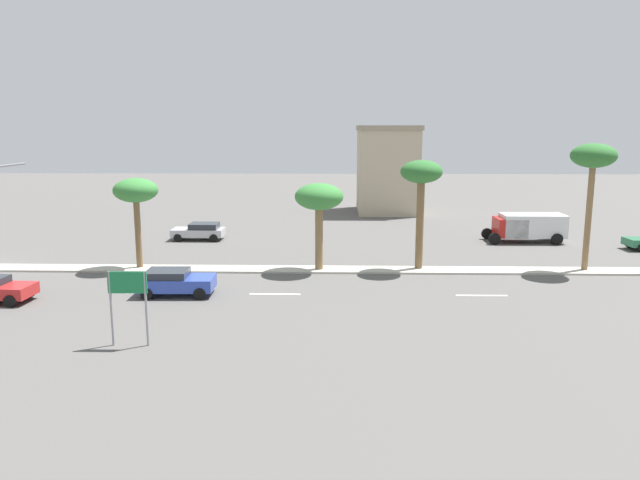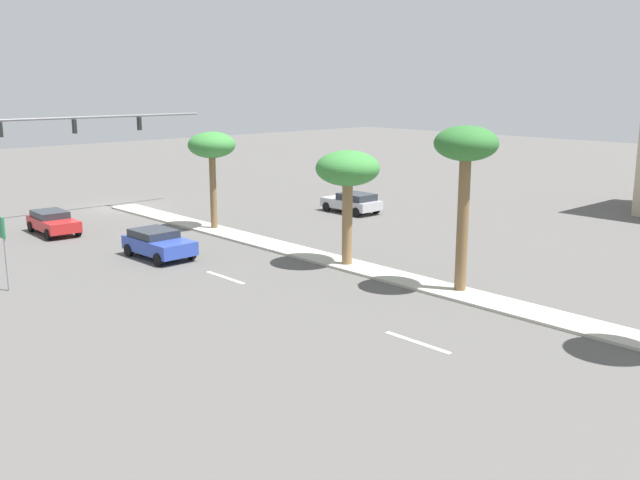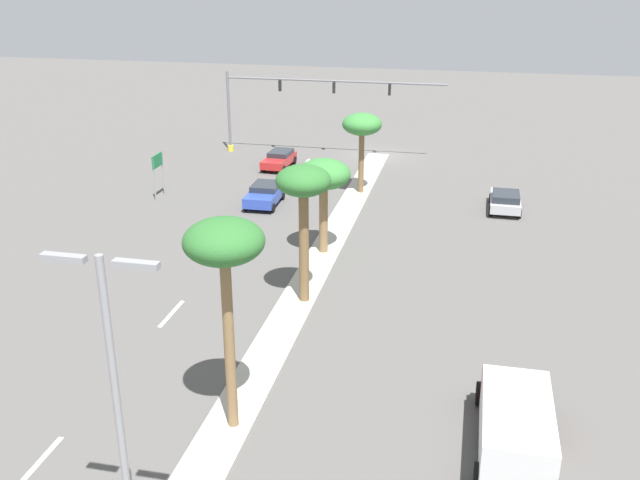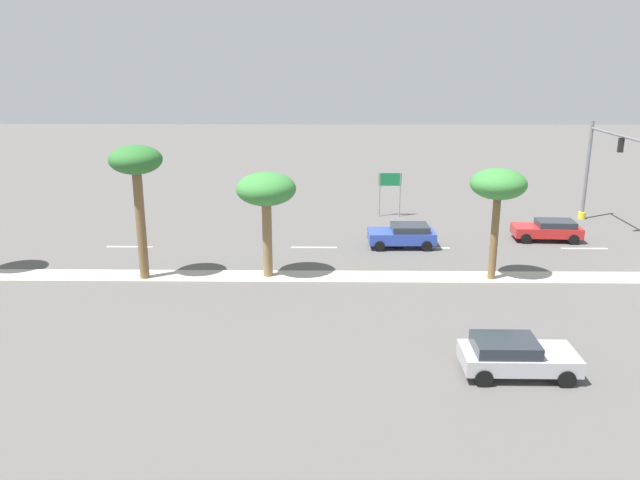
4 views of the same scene
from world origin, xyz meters
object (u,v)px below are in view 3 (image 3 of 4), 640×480
at_px(palm_tree_trailing, 224,250).
at_px(sedan_red_rear, 279,159).
at_px(box_truck, 515,421).
at_px(sedan_silver_near, 505,200).
at_px(directional_road_sign, 158,166).
at_px(street_lamp_outboard, 117,402).
at_px(palm_tree_front, 324,177).
at_px(sedan_blue_center, 265,194).
at_px(traffic_signal_gantry, 286,101).
at_px(palm_tree_outboard, 362,126).
at_px(palm_tree_center, 303,189).

bearing_deg(palm_tree_trailing, sedan_red_rear, -77.36).
bearing_deg(box_truck, sedan_silver_near, -90.62).
xyz_separation_m(directional_road_sign, street_lamp_outboard, (-13.46, 31.54, 3.41)).
bearing_deg(palm_tree_front, box_truck, 122.09).
bearing_deg(palm_tree_front, sedan_silver_near, -136.35).
bearing_deg(sedan_blue_center, traffic_signal_gantry, -81.44).
bearing_deg(sedan_blue_center, box_truck, 123.75).
bearing_deg(box_truck, directional_road_sign, -45.07).
xyz_separation_m(traffic_signal_gantry, sedan_silver_near, (-18.29, 11.41, -3.92)).
distance_m(palm_tree_outboard, palm_tree_front, 11.62).
height_order(palm_tree_center, street_lamp_outboard, street_lamp_outboard).
xyz_separation_m(palm_tree_trailing, box_truck, (-9.88, -0.70, -5.72)).
bearing_deg(palm_tree_center, sedan_blue_center, -66.21).
bearing_deg(sedan_silver_near, sedan_blue_center, 7.86).
height_order(traffic_signal_gantry, palm_tree_outboard, traffic_signal_gantry).
relative_size(palm_tree_front, street_lamp_outboard, 0.57).
bearing_deg(palm_tree_front, palm_tree_outboard, -91.35).
relative_size(palm_tree_outboard, sedan_red_rear, 1.36).
height_order(directional_road_sign, sedan_blue_center, directional_road_sign).
distance_m(palm_tree_center, sedan_blue_center, 16.23).
distance_m(palm_tree_outboard, sedan_silver_near, 11.11).
height_order(palm_tree_outboard, palm_tree_trailing, palm_tree_trailing).
relative_size(street_lamp_outboard, sedan_silver_near, 2.32).
xyz_separation_m(directional_road_sign, palm_tree_trailing, (-13.81, 24.46, 4.66)).
xyz_separation_m(sedan_blue_center, box_truck, (-15.95, 23.88, 0.51)).
bearing_deg(palm_tree_center, palm_tree_trailing, 89.25).
height_order(sedan_silver_near, box_truck, box_truck).
xyz_separation_m(traffic_signal_gantry, palm_tree_front, (-7.86, 21.35, -0.06)).
relative_size(sedan_red_rear, box_truck, 0.69).
bearing_deg(sedan_silver_near, sedan_red_rear, -21.76).
height_order(palm_tree_front, palm_tree_center, palm_tree_center).
bearing_deg(traffic_signal_gantry, palm_tree_outboard, 129.88).
xyz_separation_m(sedan_red_rear, box_truck, (-17.48, 33.21, 0.55)).
bearing_deg(sedan_silver_near, street_lamp_outboard, 72.77).
height_order(street_lamp_outboard, sedan_red_rear, street_lamp_outboard).
relative_size(directional_road_sign, sedan_blue_center, 0.78).
bearing_deg(box_truck, palm_tree_trailing, 4.06).
distance_m(palm_tree_outboard, sedan_blue_center, 8.36).
height_order(traffic_signal_gantry, directional_road_sign, traffic_signal_gantry).
bearing_deg(street_lamp_outboard, sedan_silver_near, -107.23).
bearing_deg(sedan_silver_near, palm_tree_outboard, -9.34).
xyz_separation_m(palm_tree_outboard, sedan_silver_near, (-10.15, 1.67, -4.21)).
bearing_deg(palm_tree_trailing, box_truck, -175.94).
xyz_separation_m(traffic_signal_gantry, palm_tree_center, (-8.26, 27.73, 1.24)).
xyz_separation_m(traffic_signal_gantry, box_truck, (-18.01, 37.52, -3.39)).
bearing_deg(palm_tree_center, traffic_signal_gantry, -73.41).
distance_m(palm_tree_center, street_lamp_outboard, 17.58).
relative_size(directional_road_sign, palm_tree_front, 0.58).
bearing_deg(street_lamp_outboard, palm_tree_front, -90.21).
distance_m(street_lamp_outboard, sedan_red_rear, 41.94).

